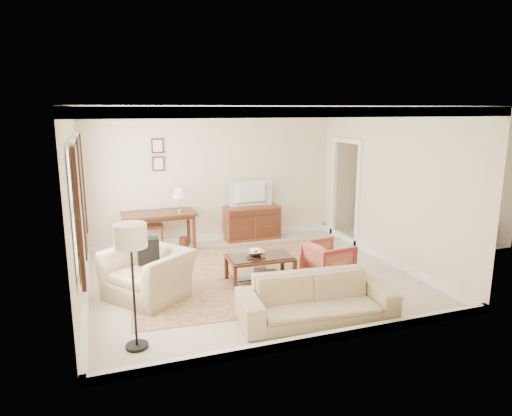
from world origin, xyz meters
TOP-DOWN VIEW (x-y plane):
  - room_shell at (0.00, 0.00)m, footprint 5.51×5.01m
  - annex_bedroom at (4.49, 1.15)m, footprint 3.00×2.70m
  - window_front at (-2.70, -0.70)m, footprint 0.12×1.56m
  - window_rear at (-2.70, 0.90)m, footprint 0.12×1.56m
  - doorway at (2.71, 1.50)m, footprint 0.10×1.12m
  - rug at (0.00, 0.15)m, footprint 4.29×3.75m
  - writing_desk at (-1.29, 2.03)m, footprint 1.48×0.74m
  - desk_chair at (-1.41, 2.38)m, footprint 0.54×0.54m
  - desk_lamp at (-0.85, 2.03)m, footprint 0.32×0.32m
  - framed_prints at (-1.19, 2.47)m, footprint 0.25×0.04m
  - sideboard at (0.79, 2.23)m, footprint 1.22×0.47m
  - tv at (0.79, 2.21)m, footprint 0.93×0.53m
  - coffee_table at (0.07, -0.27)m, footprint 1.10×0.67m
  - fruit_bowl at (0.01, -0.20)m, footprint 0.42×0.42m
  - book_a at (0.00, -0.15)m, footprint 0.28×0.09m
  - book_b at (0.15, -0.34)m, footprint 0.28×0.04m
  - striped_armchair at (1.21, -0.54)m, footprint 0.75×0.79m
  - club_armchair at (-1.78, -0.31)m, footprint 1.31×1.39m
  - backpack at (-1.76, -0.27)m, footprint 0.38×0.39m
  - sofa at (0.31, -1.89)m, footprint 2.19×0.83m
  - floor_lamp at (-2.10, -1.82)m, footprint 0.39×0.39m

SIDE VIEW (x-z plane):
  - rug at x=0.00m, z-range 0.00..0.01m
  - book_b at x=0.15m, z-range -0.01..0.37m
  - book_a at x=0.00m, z-range -0.01..0.37m
  - annex_bedroom at x=4.49m, z-range -1.11..1.79m
  - coffee_table at x=0.07m, z-range 0.12..0.58m
  - striped_armchair at x=1.21m, z-range 0.00..0.72m
  - sideboard at x=0.79m, z-range 0.00..0.75m
  - sofa at x=0.31m, z-range 0.00..0.84m
  - club_armchair at x=-1.78m, z-range 0.00..1.02m
  - fruit_bowl at x=0.01m, z-range 0.46..0.56m
  - desk_chair at x=-1.41m, z-range 0.00..1.05m
  - writing_desk at x=-1.29m, z-range 0.29..1.10m
  - backpack at x=-1.76m, z-range 0.56..0.96m
  - desk_lamp at x=-0.85m, z-range 0.81..1.31m
  - doorway at x=2.71m, z-range -0.05..2.20m
  - tv at x=0.79m, z-range 1.16..1.28m
  - floor_lamp at x=-2.10m, z-range 0.53..2.09m
  - window_front at x=-2.70m, z-range 0.65..2.45m
  - window_rear at x=-2.70m, z-range 0.65..2.45m
  - framed_prints at x=-1.19m, z-range 1.60..2.28m
  - room_shell at x=0.00m, z-range 1.02..3.93m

